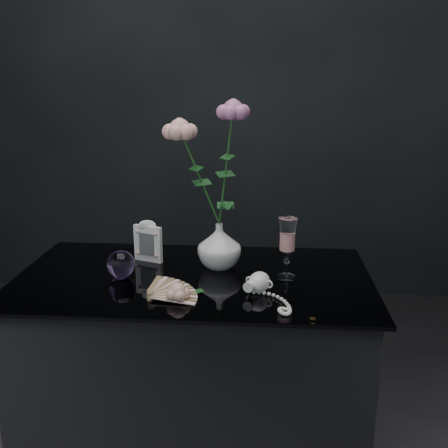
# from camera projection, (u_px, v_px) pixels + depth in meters

# --- Properties ---
(table) EXTENTS (1.05, 0.58, 0.76)m
(table) POSITION_uv_depth(u_px,v_px,m) (195.00, 388.00, 1.66)
(table) COLOR black
(table) RESTS_ON ground
(vase) EXTENTS (0.18, 0.18, 0.14)m
(vase) POSITION_uv_depth(u_px,v_px,m) (219.00, 246.00, 1.61)
(vase) COLOR white
(vase) RESTS_ON table
(wine_glass) EXTENTS (0.07, 0.07, 0.18)m
(wine_glass) POSITION_uv_depth(u_px,v_px,m) (287.00, 248.00, 1.52)
(wine_glass) COLOR white
(wine_glass) RESTS_ON table
(picture_frame) EXTENTS (0.12, 0.11, 0.14)m
(picture_frame) POSITION_uv_depth(u_px,v_px,m) (148.00, 241.00, 1.67)
(picture_frame) COLOR white
(picture_frame) RESTS_ON table
(paperweight) EXTENTS (0.10, 0.10, 0.08)m
(paperweight) POSITION_uv_depth(u_px,v_px,m) (121.00, 264.00, 1.54)
(paperweight) COLOR #A279C5
(paperweight) RESTS_ON table
(paper_fan) EXTENTS (0.30, 0.26, 0.03)m
(paper_fan) POSITION_uv_depth(u_px,v_px,m) (150.00, 296.00, 1.39)
(paper_fan) COLOR #FFF1CB
(paper_fan) RESTS_ON table
(loose_rose) EXTENTS (0.12, 0.15, 0.05)m
(loose_rose) POSITION_uv_depth(u_px,v_px,m) (178.00, 292.00, 1.38)
(loose_rose) COLOR #DDA78E
(loose_rose) RESTS_ON table
(pearl_jar) EXTENTS (0.27, 0.27, 0.06)m
(pearl_jar) POSITION_uv_depth(u_px,v_px,m) (259.00, 281.00, 1.44)
(pearl_jar) COLOR white
(pearl_jar) RESTS_ON table
(roses) EXTENTS (0.23, 0.12, 0.42)m
(roses) POSITION_uv_depth(u_px,v_px,m) (210.00, 160.00, 1.53)
(roses) COLOR #F8AC9B
(roses) RESTS_ON vase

